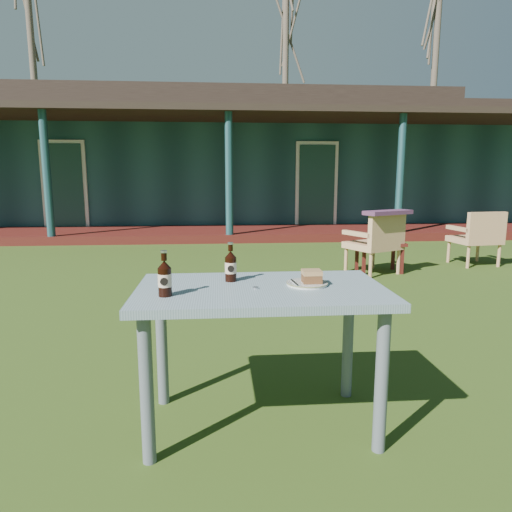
{
  "coord_description": "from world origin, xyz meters",
  "views": [
    {
      "loc": [
        -0.2,
        -3.74,
        1.25
      ],
      "look_at": [
        0.0,
        -1.3,
        0.82
      ],
      "focal_mm": 32.0,
      "sensor_mm": 36.0,
      "label": 1
    }
  ],
  "objects": [
    {
      "name": "bottle_cap",
      "position": [
        -0.03,
        -1.63,
        0.72
      ],
      "size": [
        0.03,
        0.03,
        0.01
      ],
      "primitive_type": "cylinder",
      "color": "silver",
      "rests_on": "cafe_table"
    },
    {
      "name": "side_table",
      "position": [
        1.89,
        2.0,
        0.34
      ],
      "size": [
        0.6,
        0.4,
        0.4
      ],
      "color": "#491611",
      "rests_on": "ground"
    },
    {
      "name": "pavilion",
      "position": [
        -0.0,
        9.39,
        1.61
      ],
      "size": [
        15.8,
        8.3,
        3.45
      ],
      "color": "#1A3E44",
      "rests_on": "ground"
    },
    {
      "name": "fork",
      "position": [
        0.17,
        -1.59,
        0.74
      ],
      "size": [
        0.03,
        0.14,
        0.0
      ],
      "primitive_type": "cube",
      "rotation": [
        0.0,
        0.0,
        0.1
      ],
      "color": "silver",
      "rests_on": "plate"
    },
    {
      "name": "cafe_table",
      "position": [
        0.0,
        -1.6,
        0.62
      ],
      "size": [
        1.2,
        0.7,
        0.72
      ],
      "color": "gray",
      "rests_on": "ground"
    },
    {
      "name": "tree_right",
      "position": [
        9.5,
        17.0,
        5.5
      ],
      "size": [
        0.28,
        0.28,
        11.0
      ],
      "primitive_type": "cylinder",
      "color": "brown",
      "rests_on": "ground"
    },
    {
      "name": "armchair_right",
      "position": [
        3.42,
        2.31,
        0.43
      ],
      "size": [
        0.62,
        0.59,
        0.77
      ],
      "color": "tan",
      "rests_on": "ground"
    },
    {
      "name": "plate",
      "position": [
        0.23,
        -1.58,
        0.73
      ],
      "size": [
        0.2,
        0.2,
        0.01
      ],
      "color": "silver",
      "rests_on": "cafe_table"
    },
    {
      "name": "cola_bottle_near",
      "position": [
        -0.14,
        -1.46,
        0.8
      ],
      "size": [
        0.06,
        0.06,
        0.2
      ],
      "color": "black",
      "rests_on": "cafe_table"
    },
    {
      "name": "tree_left",
      "position": [
        -8.0,
        17.5,
        5.25
      ],
      "size": [
        0.28,
        0.28,
        10.5
      ],
      "primitive_type": "cylinder",
      "color": "brown",
      "rests_on": "ground"
    },
    {
      "name": "armchair_left",
      "position": [
        1.81,
        1.88,
        0.44
      ],
      "size": [
        0.75,
        0.74,
        0.78
      ],
      "color": "tan",
      "rests_on": "ground"
    },
    {
      "name": "ground",
      "position": [
        0.0,
        0.0,
        0.0
      ],
      "size": [
        80.0,
        80.0,
        0.0
      ],
      "primitive_type": "plane",
      "color": "#334916"
    },
    {
      "name": "floral_throw",
      "position": [
        1.88,
        1.74,
        0.81
      ],
      "size": [
        0.69,
        0.48,
        0.05
      ],
      "primitive_type": "cube",
      "rotation": [
        0.0,
        0.0,
        3.59
      ],
      "color": "#542C4B",
      "rests_on": "armchair_left"
    },
    {
      "name": "tree_mid",
      "position": [
        3.0,
        18.5,
        4.75
      ],
      "size": [
        0.28,
        0.28,
        9.5
      ],
      "primitive_type": "cylinder",
      "color": "brown",
      "rests_on": "ground"
    },
    {
      "name": "cake_slice",
      "position": [
        0.25,
        -1.58,
        0.77
      ],
      "size": [
        0.09,
        0.09,
        0.06
      ],
      "color": "brown",
      "rests_on": "plate"
    },
    {
      "name": "cola_bottle_far",
      "position": [
        -0.44,
        -1.73,
        0.8
      ],
      "size": [
        0.06,
        0.06,
        0.21
      ],
      "color": "black",
      "rests_on": "cafe_table"
    }
  ]
}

